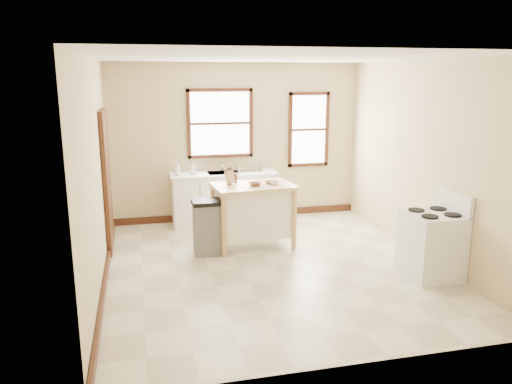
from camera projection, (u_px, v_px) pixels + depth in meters
The scene contains 23 objects.
floor at pixel (273, 266), 6.92m from camera, with size 5.00×5.00×0.00m, color beige.
ceiling at pixel (274, 58), 6.28m from camera, with size 5.00×5.00×0.00m, color white.
wall_back at pixel (237, 142), 8.97m from camera, with size 4.50×0.04×2.80m, color tan.
wall_left at pixel (96, 175), 6.09m from camera, with size 0.04×5.00×2.80m, color tan.
wall_right at pixel (426, 160), 7.10m from camera, with size 0.04×5.00×2.80m, color tan.
window_main at pixel (220, 123), 8.80m from camera, with size 1.17×0.06×1.22m, color #3C1B10, non-canonical shape.
window_side at pixel (309, 130), 9.20m from camera, with size 0.77×0.06×1.37m, color #3C1B10, non-canonical shape.
door_left at pixel (107, 181), 7.41m from camera, with size 0.06×0.90×2.10m, color #3C1B10.
baseboard_back at pixel (238, 215), 9.25m from camera, with size 4.50×0.04×0.12m, color #3C1B10.
baseboard_left at pixel (106, 277), 6.41m from camera, with size 0.04×5.00×0.12m, color #3C1B10.
sink_counter at pixel (224, 198), 8.83m from camera, with size 1.86×0.62×0.92m, color white, non-canonical shape.
faucet at pixel (222, 165), 8.87m from camera, with size 0.03×0.03×0.22m, color silver.
soap_bottle_a at pixel (177, 169), 8.44m from camera, with size 0.09×0.09×0.24m, color #B2B2B2.
soap_bottle_b at pixel (193, 169), 8.55m from camera, with size 0.09×0.09×0.20m, color #B2B2B2.
dish_rack at pixel (249, 168), 8.82m from camera, with size 0.43×0.33×0.11m, color silver, non-canonical shape.
kitchen_island at pixel (253, 216), 7.63m from camera, with size 1.19×0.76×0.97m, color #EBD68A, non-canonical shape.
knife_block at pixel (230, 178), 7.53m from camera, with size 0.10×0.10×0.20m, color tan, non-canonical shape.
pepper_grinder at pixel (236, 178), 7.63m from camera, with size 0.04×0.04×0.15m, color #3F2111.
bowl_a at pixel (255, 184), 7.44m from camera, with size 0.19×0.19×0.05m, color brown.
bowl_b at pixel (271, 182), 7.57m from camera, with size 0.16×0.16×0.04m, color brown.
bowl_c at pixel (274, 183), 7.53m from camera, with size 0.16×0.16×0.05m, color white.
trash_bin at pixel (207, 227), 7.30m from camera, with size 0.42×0.35×0.82m, color slate, non-canonical shape.
gas_stove at pixel (432, 235), 6.46m from camera, with size 0.69×0.70×1.13m, color silver, non-canonical shape.
Camera 1 is at (-1.72, -6.27, 2.59)m, focal length 35.00 mm.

